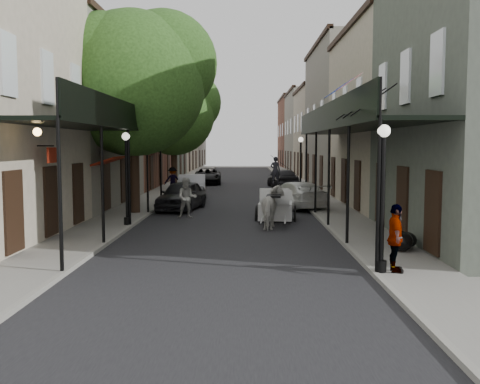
{
  "coord_description": "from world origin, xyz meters",
  "views": [
    {
      "loc": [
        0.68,
        -15.32,
        3.32
      ],
      "look_at": [
        0.47,
        4.29,
        1.6
      ],
      "focal_mm": 40.0,
      "sensor_mm": 36.0,
      "label": 1
    }
  ],
  "objects_px": {
    "tree_far": "(179,111)",
    "lamppost_left": "(127,177)",
    "car_left_far": "(207,176)",
    "car_left_near": "(182,195)",
    "tree_near": "(143,78)",
    "lamppost_right_far": "(301,166)",
    "carriage": "(276,195)",
    "pedestrian_sidewalk_left": "(173,180)",
    "pedestrian_sidewalk_right": "(395,238)",
    "car_left_mid": "(192,187)",
    "pedestrian_walking": "(187,198)",
    "car_right_far": "(283,178)",
    "horse": "(274,207)",
    "lamppost_right_near": "(382,196)",
    "car_right_near": "(295,195)"
  },
  "relations": [
    {
      "from": "tree_far",
      "to": "lamppost_left",
      "type": "xyz_separation_m",
      "value": [
        0.15,
        -18.18,
        -3.79
      ]
    },
    {
      "from": "car_left_far",
      "to": "car_left_near",
      "type": "bearing_deg",
      "value": -92.72
    },
    {
      "from": "tree_near",
      "to": "lamppost_right_far",
      "type": "bearing_deg",
      "value": 43.31
    },
    {
      "from": "carriage",
      "to": "pedestrian_sidewalk_left",
      "type": "bearing_deg",
      "value": 123.26
    },
    {
      "from": "lamppost_right_far",
      "to": "pedestrian_sidewalk_right",
      "type": "xyz_separation_m",
      "value": [
        0.35,
        -20.0,
        -1.06
      ]
    },
    {
      "from": "car_left_mid",
      "to": "tree_far",
      "type": "bearing_deg",
      "value": 98.88
    },
    {
      "from": "pedestrian_walking",
      "to": "carriage",
      "type": "bearing_deg",
      "value": -10.69
    },
    {
      "from": "tree_far",
      "to": "pedestrian_sidewalk_left",
      "type": "bearing_deg",
      "value": -89.35
    },
    {
      "from": "lamppost_left",
      "to": "pedestrian_sidewalk_right",
      "type": "relative_size",
      "value": 2.14
    },
    {
      "from": "carriage",
      "to": "car_right_far",
      "type": "distance_m",
      "value": 18.23
    },
    {
      "from": "lamppost_left",
      "to": "car_right_far",
      "type": "height_order",
      "value": "lamppost_left"
    },
    {
      "from": "horse",
      "to": "car_left_mid",
      "type": "xyz_separation_m",
      "value": [
        -4.4,
        11.11,
        -0.09
      ]
    },
    {
      "from": "car_left_mid",
      "to": "car_left_far",
      "type": "relative_size",
      "value": 0.93
    },
    {
      "from": "car_left_mid",
      "to": "lamppost_right_far",
      "type": "bearing_deg",
      "value": 4.43
    },
    {
      "from": "pedestrian_walking",
      "to": "car_right_far",
      "type": "xyz_separation_m",
      "value": [
        5.6,
        17.83,
        -0.16
      ]
    },
    {
      "from": "car_left_mid",
      "to": "carriage",
      "type": "bearing_deg",
      "value": -65.31
    },
    {
      "from": "lamppost_left",
      "to": "pedestrian_sidewalk_right",
      "type": "xyz_separation_m",
      "value": [
        8.55,
        -8.0,
        -1.06
      ]
    },
    {
      "from": "pedestrian_sidewalk_left",
      "to": "lamppost_right_far",
      "type": "bearing_deg",
      "value": 151.16
    },
    {
      "from": "car_left_near",
      "to": "car_right_far",
      "type": "distance_m",
      "value": 16.0
    },
    {
      "from": "lamppost_right_near",
      "to": "horse",
      "type": "xyz_separation_m",
      "value": [
        -2.3,
        7.89,
        -1.2
      ]
    },
    {
      "from": "lamppost_right_far",
      "to": "car_left_far",
      "type": "height_order",
      "value": "lamppost_right_far"
    },
    {
      "from": "lamppost_left",
      "to": "car_left_mid",
      "type": "bearing_deg",
      "value": 82.24
    },
    {
      "from": "pedestrian_sidewalk_right",
      "to": "car_right_near",
      "type": "relative_size",
      "value": 0.36
    },
    {
      "from": "tree_far",
      "to": "horse",
      "type": "xyz_separation_m",
      "value": [
        6.05,
        -18.29,
        -4.98
      ]
    },
    {
      "from": "car_left_near",
      "to": "lamppost_right_far",
      "type": "bearing_deg",
      "value": 52.35
    },
    {
      "from": "car_right_far",
      "to": "horse",
      "type": "bearing_deg",
      "value": 75.6
    },
    {
      "from": "tree_near",
      "to": "tree_far",
      "type": "relative_size",
      "value": 1.12
    },
    {
      "from": "lamppost_right_near",
      "to": "pedestrian_walking",
      "type": "relative_size",
      "value": 2.01
    },
    {
      "from": "lamppost_right_near",
      "to": "tree_near",
      "type": "bearing_deg",
      "value": 124.27
    },
    {
      "from": "lamppost_right_far",
      "to": "pedestrian_sidewalk_left",
      "type": "distance_m",
      "value": 8.65
    },
    {
      "from": "pedestrian_sidewalk_right",
      "to": "car_right_far",
      "type": "height_order",
      "value": "pedestrian_sidewalk_right"
    },
    {
      "from": "car_left_far",
      "to": "car_right_far",
      "type": "bearing_deg",
      "value": -32.77
    },
    {
      "from": "tree_far",
      "to": "lamppost_left",
      "type": "distance_m",
      "value": 18.57
    },
    {
      "from": "lamppost_right_far",
      "to": "pedestrian_sidewalk_left",
      "type": "bearing_deg",
      "value": 165.31
    },
    {
      "from": "tree_near",
      "to": "pedestrian_walking",
      "type": "relative_size",
      "value": 5.22
    },
    {
      "from": "carriage",
      "to": "car_right_far",
      "type": "bearing_deg",
      "value": 90.14
    },
    {
      "from": "horse",
      "to": "car_right_far",
      "type": "xyz_separation_m",
      "value": [
        1.8,
        20.81,
        -0.09
      ]
    },
    {
      "from": "tree_far",
      "to": "carriage",
      "type": "bearing_deg",
      "value": -68.11
    },
    {
      "from": "tree_near",
      "to": "horse",
      "type": "bearing_deg",
      "value": -35.55
    },
    {
      "from": "tree_near",
      "to": "pedestrian_walking",
      "type": "xyz_separation_m",
      "value": [
        2.2,
        -1.31,
        -5.57
      ]
    },
    {
      "from": "lamppost_right_near",
      "to": "carriage",
      "type": "relative_size",
      "value": 1.3
    },
    {
      "from": "lamppost_left",
      "to": "car_left_near",
      "type": "xyz_separation_m",
      "value": [
        1.5,
        5.95,
        -1.3
      ]
    },
    {
      "from": "tree_far",
      "to": "car_left_far",
      "type": "height_order",
      "value": "tree_far"
    },
    {
      "from": "pedestrian_sidewalk_left",
      "to": "car_right_near",
      "type": "xyz_separation_m",
      "value": [
        7.51,
        -7.41,
        -0.29
      ]
    },
    {
      "from": "lamppost_right_near",
      "to": "car_left_far",
      "type": "xyz_separation_m",
      "value": [
        -6.7,
        32.29,
        -1.36
      ]
    },
    {
      "from": "lamppost_right_near",
      "to": "car_right_far",
      "type": "relative_size",
      "value": 0.83
    },
    {
      "from": "tree_far",
      "to": "lamppost_left",
      "type": "bearing_deg",
      "value": -89.54
    },
    {
      "from": "lamppost_left",
      "to": "carriage",
      "type": "bearing_deg",
      "value": 22.52
    },
    {
      "from": "pedestrian_walking",
      "to": "lamppost_left",
      "type": "bearing_deg",
      "value": -132.22
    },
    {
      "from": "carriage",
      "to": "car_left_near",
      "type": "relative_size",
      "value": 0.65
    }
  ]
}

